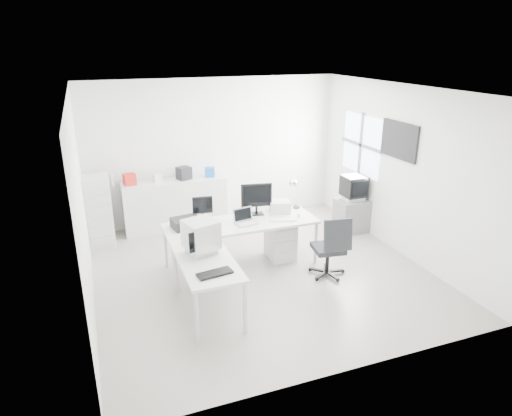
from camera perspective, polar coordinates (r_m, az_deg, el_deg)
name	(u,v)px	position (r m, az deg, el deg)	size (l,w,h in m)	color
floor	(260,271)	(7.29, 0.56, -7.91)	(5.00, 5.00, 0.01)	#B1A99E
ceiling	(261,90)	(6.46, 0.64, 14.57)	(5.00, 5.00, 0.01)	white
back_wall	(215,151)	(9.04, -5.15, 7.10)	(5.00, 0.02, 2.80)	silver
left_wall	(81,207)	(6.34, -21.01, 0.09)	(0.02, 5.00, 2.80)	silver
right_wall	(401,171)	(7.96, 17.70, 4.41)	(0.02, 5.00, 2.80)	silver
window	(361,145)	(8.84, 13.01, 7.70)	(0.02, 1.20, 1.10)	white
wall_picture	(399,140)	(7.90, 17.47, 8.08)	(0.04, 0.90, 0.60)	black
main_desk	(241,244)	(7.32, -1.83, -4.53)	(2.40, 0.80, 0.75)	silver
side_desk	(208,286)	(6.16, -6.08, -9.66)	(0.70, 1.40, 0.75)	silver
drawer_pedestal	(280,241)	(7.62, 3.06, -4.12)	(0.40, 0.50, 0.60)	silver
inkjet_printer	(186,223)	(7.03, -8.71, -1.84)	(0.42, 0.33, 0.15)	black
lcd_monitor_small	(203,210)	(7.18, -6.68, -0.20)	(0.31, 0.18, 0.40)	black
lcd_monitor_large	(256,199)	(7.41, 0.06, 1.12)	(0.51, 0.20, 0.53)	black
laptop	(246,218)	(7.06, -1.23, -1.21)	(0.33, 0.34, 0.22)	#B7B7BA
white_keyboard	(283,220)	(7.25, 3.39, -1.48)	(0.42, 0.13, 0.02)	silver
white_mouse	(299,215)	(7.41, 5.36, -0.88)	(0.06, 0.06, 0.06)	silver
laser_printer	(280,206)	(7.58, 2.97, 0.19)	(0.33, 0.29, 0.19)	#B8B8B8
desk_lamp	(297,193)	(7.73, 5.14, 1.83)	(0.17, 0.17, 0.52)	silver
crt_monitor	(201,235)	(6.10, -6.90, -3.39)	(0.45, 0.45, 0.51)	#B7B7BA
black_keyboard	(215,273)	(5.64, -5.18, -8.14)	(0.44, 0.18, 0.03)	black
office_chair	(328,245)	(7.05, 9.02, -4.64)	(0.58, 0.58, 1.00)	#282B2E
tv_cabinet	(352,215)	(8.85, 11.87, -0.89)	(0.58, 0.47, 0.63)	slate
crt_tv	(354,188)	(8.68, 12.12, 2.43)	(0.50, 0.48, 0.45)	black
sideboard	(175,205)	(8.86, -10.05, 0.43)	(1.94, 0.48, 0.97)	silver
clutter_box_a	(130,179)	(8.59, -15.53, 3.48)	(0.21, 0.18, 0.21)	red
clutter_box_b	(157,178)	(8.65, -12.23, 3.68)	(0.15, 0.13, 0.15)	silver
clutter_box_c	(184,173)	(8.72, -9.00, 4.33)	(0.24, 0.22, 0.24)	black
clutter_box_d	(210,172)	(8.83, -5.81, 4.49)	(0.18, 0.16, 0.18)	#1958B0
clutter_bottle	(112,180)	(8.61, -17.54, 3.36)	(0.07, 0.07, 0.22)	silver
filing_cabinet	(99,211)	(8.46, -19.04, -0.37)	(0.44, 0.52, 1.25)	silver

